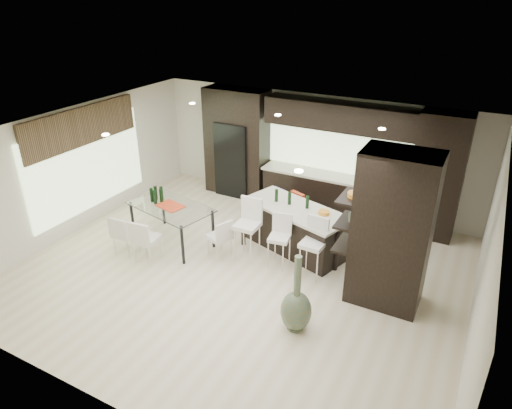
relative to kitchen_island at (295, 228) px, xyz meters
The scene contains 22 objects.
ground 1.44m from the kitchen_island, 114.30° to the right, with size 8.00×8.00×0.00m, color beige.
back_wall 2.49m from the kitchen_island, 104.05° to the left, with size 8.00×0.02×2.70m, color silver.
left_wall 4.81m from the kitchen_island, 164.70° to the right, with size 0.02×7.00×2.70m, color silver.
right_wall 3.76m from the kitchen_island, 19.96° to the right, with size 0.02×7.00×2.70m, color silver.
ceiling 2.62m from the kitchen_island, 114.30° to the right, with size 8.00×7.00×0.02m, color white.
window_left 4.73m from the kitchen_island, 166.96° to the right, with size 0.04×3.20×1.90m, color #B2D199.
window_back 2.47m from the kitchen_island, 89.05° to the left, with size 3.40×0.04×1.20m, color #B2D199.
stone_accent 4.95m from the kitchen_island, 166.87° to the right, with size 0.08×3.00×0.80m, color brown.
ceiling_spots 2.50m from the kitchen_island, 119.45° to the right, with size 4.00×3.00×0.02m, color white.
back_cabinetry 2.12m from the kitchen_island, 91.89° to the left, with size 6.80×0.68×2.70m, color black.
refrigerator 3.13m from the kitchen_island, 142.77° to the left, with size 0.90×0.68×1.90m, color black.
partition_column 2.38m from the kitchen_island, 22.61° to the right, with size 1.20×0.80×2.70m, color black.
kitchen_island is the anchor object (origin of this frame).
stool_left 1.05m from the kitchen_island, 130.35° to the right, with size 0.45×0.45×1.01m, color white.
stool_mid 0.77m from the kitchen_island, 90.00° to the right, with size 0.38×0.38×0.86m, color white.
stool_right 1.04m from the kitchen_island, 49.15° to the right, with size 0.42×0.42×0.95m, color white.
bench 0.86m from the kitchen_island, 125.28° to the left, with size 1.30×0.50×0.50m, color black.
floor_vase 2.47m from the kitchen_island, 66.17° to the right, with size 0.49×0.49×1.34m, color #4A583F, non-canonical shape.
dining_table 2.57m from the kitchen_island, 157.44° to the right, with size 1.75×0.99×0.84m, color white.
chair_near 2.97m from the kitchen_island, 142.98° to the right, with size 0.46×0.46×0.85m, color white.
chair_far 3.42m from the kitchen_island, 148.71° to the right, with size 0.43×0.43×0.80m, color white.
chair_end 1.56m from the kitchen_island, 140.78° to the right, with size 0.42×0.42×0.77m, color white.
Camera 1 is at (3.67, -6.32, 4.96)m, focal length 32.00 mm.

